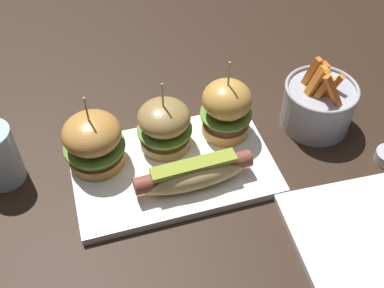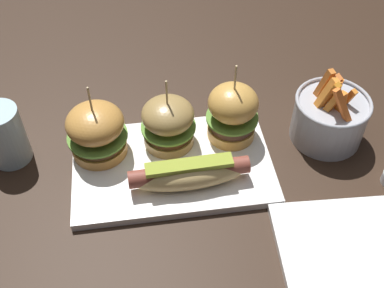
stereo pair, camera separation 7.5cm
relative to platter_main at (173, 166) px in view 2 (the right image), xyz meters
The scene contains 9 objects.
ground_plane 0.01m from the platter_main, ahead, with size 3.00×3.00×0.00m, color black.
platter_main is the anchor object (origin of this frame).
hot_dog 0.06m from the platter_main, 64.36° to the right, with size 0.19×0.06×0.05m.
slider_left 0.14m from the platter_main, 159.27° to the left, with size 0.10×0.10×0.14m.
slider_center 0.07m from the platter_main, 90.66° to the left, with size 0.09×0.09×0.13m.
slider_right 0.13m from the platter_main, 25.27° to the left, with size 0.09×0.09×0.15m.
fries_bucket 0.28m from the platter_main, ahead, with size 0.13×0.13×0.14m.
side_plate 0.31m from the platter_main, 42.12° to the right, with size 0.21×0.21×0.01m, color white.
water_glass 0.27m from the platter_main, 166.41° to the left, with size 0.07×0.07×0.10m, color silver.
Camera 2 is at (-0.04, -0.51, 0.60)m, focal length 44.81 mm.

